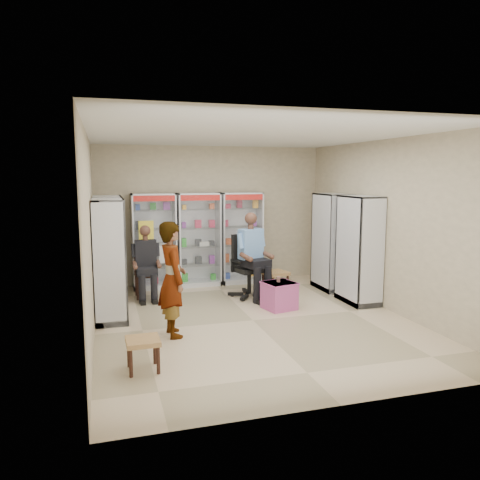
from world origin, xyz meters
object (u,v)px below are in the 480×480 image
object	(u,v)px
cabinet_right_near	(359,250)
pink_trunk	(279,296)
cabinet_back_left	(154,241)
woven_stool_a	(275,282)
cabinet_right_far	(331,242)
seated_shopkeeper	(250,258)
cabinet_left_near	(110,260)
cabinet_left_far	(109,250)
cabinet_back_right	(241,238)
standing_man	(172,279)
woven_stool_b	(143,355)
cabinet_back_mid	(199,239)
office_chair	(249,266)
wooden_chair	(146,274)

from	to	relation	value
cabinet_right_near	pink_trunk	world-z (taller)	cabinet_right_near
cabinet_back_left	woven_stool_a	world-z (taller)	cabinet_back_left
cabinet_right_far	seated_shopkeeper	size ratio (longest dim) A/B	1.28
cabinet_left_near	seated_shopkeeper	world-z (taller)	cabinet_left_near
cabinet_left_far	cabinet_left_near	world-z (taller)	same
cabinet_back_right	cabinet_left_far	world-z (taller)	same
standing_man	cabinet_left_far	bearing A→B (deg)	15.87
cabinet_back_right	pink_trunk	xyz separation A→B (m)	(0.06, -2.23, -0.76)
cabinet_right_near	pink_trunk	bearing A→B (deg)	89.89
seated_shopkeeper	cabinet_back_right	bearing A→B (deg)	64.90
seated_shopkeeper	woven_stool_b	bearing A→B (deg)	-144.43
cabinet_back_mid	woven_stool_a	world-z (taller)	cabinet_back_mid
cabinet_back_right	office_chair	size ratio (longest dim) A/B	1.63
standing_man	pink_trunk	bearing A→B (deg)	-73.33
cabinet_back_left	pink_trunk	xyz separation A→B (m)	(1.96, -2.23, -0.76)
cabinet_left_near	cabinet_right_near	bearing A→B (deg)	87.43
standing_man	cabinet_back_right	bearing A→B (deg)	-38.67
cabinet_right_near	cabinet_left_far	size ratio (longest dim) A/B	1.00
cabinet_left_far	seated_shopkeeper	world-z (taller)	cabinet_left_far
cabinet_back_mid	woven_stool_a	xyz separation A→B (m)	(1.34, -1.14, -0.78)
standing_man	woven_stool_b	bearing A→B (deg)	149.17
cabinet_right_far	wooden_chair	bearing A→B (deg)	83.96
woven_stool_a	cabinet_back_left	bearing A→B (deg)	153.52
cabinet_right_far	cabinet_right_near	world-z (taller)	same
cabinet_back_mid	cabinet_right_near	size ratio (longest dim) A/B	1.00
wooden_chair	woven_stool_b	distance (m)	3.54
pink_trunk	woven_stool_a	distance (m)	1.14
wooden_chair	seated_shopkeeper	distance (m)	2.06
cabinet_right_far	pink_trunk	distance (m)	2.06
cabinet_right_far	woven_stool_a	xyz separation A→B (m)	(-1.24, -0.01, -0.78)
wooden_chair	seated_shopkeeper	xyz separation A→B (m)	(1.95, -0.59, 0.31)
cabinet_back_left	woven_stool_a	bearing A→B (deg)	-26.48
seated_shopkeeper	cabinet_left_far	bearing A→B (deg)	155.31
cabinet_back_mid	pink_trunk	size ratio (longest dim) A/B	3.96
pink_trunk	office_chair	bearing A→B (deg)	105.22
cabinet_back_right	standing_man	xyz separation A→B (m)	(-1.96, -3.08, -0.14)
cabinet_back_left	cabinet_right_far	world-z (taller)	same
cabinet_back_right	woven_stool_a	size ratio (longest dim) A/B	4.47
cabinet_back_mid	cabinet_right_far	xyz separation A→B (m)	(2.58, -1.13, 0.00)
seated_shopkeeper	pink_trunk	bearing A→B (deg)	-90.30
woven_stool_b	seated_shopkeeper	bearing A→B (deg)	51.89
seated_shopkeeper	pink_trunk	world-z (taller)	seated_shopkeeper
seated_shopkeeper	woven_stool_a	world-z (taller)	seated_shopkeeper
cabinet_back_left	cabinet_right_near	size ratio (longest dim) A/B	1.00
cabinet_back_left	cabinet_right_near	distance (m)	4.18
wooden_chair	woven_stool_a	distance (m)	2.58
cabinet_right_far	cabinet_left_far	bearing A→B (deg)	87.43
cabinet_back_mid	cabinet_back_right	distance (m)	0.95
cabinet_back_left	cabinet_right_near	xyz separation A→B (m)	(3.53, -2.23, 0.00)
cabinet_back_left	cabinet_back_mid	bearing A→B (deg)	0.00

